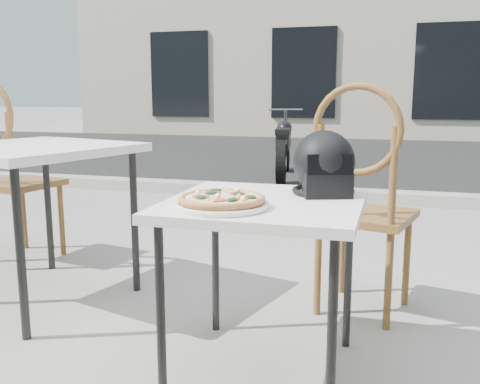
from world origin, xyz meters
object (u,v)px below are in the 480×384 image
(pizza, at_px, (222,199))
(cafe_chair_main, at_px, (361,190))
(cafe_chair_side, at_px, (6,163))
(cafe_table_side, at_px, (32,159))
(plate, at_px, (222,205))
(motorcycle, at_px, (284,148))
(helmet, at_px, (324,166))
(cafe_table_main, at_px, (264,216))

(pizza, relative_size, cafe_chair_main, 0.36)
(cafe_chair_side, bearing_deg, cafe_chair_main, -175.91)
(cafe_chair_main, distance_m, cafe_table_side, 1.65)
(plate, relative_size, pizza, 1.09)
(plate, relative_size, cafe_chair_main, 0.39)
(cafe_chair_side, relative_size, motorcycle, 0.66)
(helmet, bearing_deg, cafe_table_side, 152.07)
(cafe_chair_side, height_order, motorcycle, cafe_chair_side)
(helmet, bearing_deg, pizza, -149.83)
(helmet, distance_m, motorcycle, 4.88)
(pizza, xyz_separation_m, cafe_table_side, (-1.21, 0.58, 0.03))
(plate, bearing_deg, pizza, 48.59)
(cafe_chair_main, distance_m, cafe_chair_side, 2.22)
(cafe_table_side, distance_m, motorcycle, 4.54)
(pizza, distance_m, helmet, 0.48)
(helmet, bearing_deg, cafe_chair_main, 55.92)
(plate, relative_size, motorcycle, 0.25)
(cafe_table_main, relative_size, helmet, 2.23)
(pizza, height_order, cafe_chair_side, cafe_chair_side)
(motorcycle, bearing_deg, cafe_chair_side, -112.40)
(cafe_table_side, bearing_deg, cafe_chair_main, 8.39)
(cafe_table_side, height_order, motorcycle, motorcycle)
(plate, bearing_deg, helmet, 49.69)
(cafe_table_side, xyz_separation_m, cafe_chair_side, (-0.57, 0.49, -0.10))
(cafe_chair_main, relative_size, cafe_chair_side, 0.97)
(helmet, height_order, cafe_chair_main, cafe_chair_main)
(cafe_chair_main, bearing_deg, cafe_table_main, 78.34)
(pizza, bearing_deg, plate, -131.41)
(plate, distance_m, cafe_chair_side, 2.08)
(helmet, bearing_deg, cafe_table_main, -156.28)
(cafe_table_main, xyz_separation_m, plate, (-0.11, -0.17, 0.07))
(cafe_table_main, xyz_separation_m, pizza, (-0.11, -0.17, 0.09))
(pizza, bearing_deg, cafe_chair_side, 148.96)
(plate, xyz_separation_m, helmet, (0.30, 0.36, 0.10))
(plate, xyz_separation_m, cafe_chair_main, (0.42, 0.82, -0.07))
(cafe_table_main, distance_m, motorcycle, 5.01)
(helmet, relative_size, cafe_table_side, 0.30)
(cafe_table_main, bearing_deg, cafe_table_side, 162.80)
(pizza, height_order, motorcycle, motorcycle)
(cafe_chair_main, xyz_separation_m, cafe_table_side, (-1.63, -0.24, 0.12))
(pizza, relative_size, helmet, 1.24)
(motorcycle, bearing_deg, helmet, -85.66)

